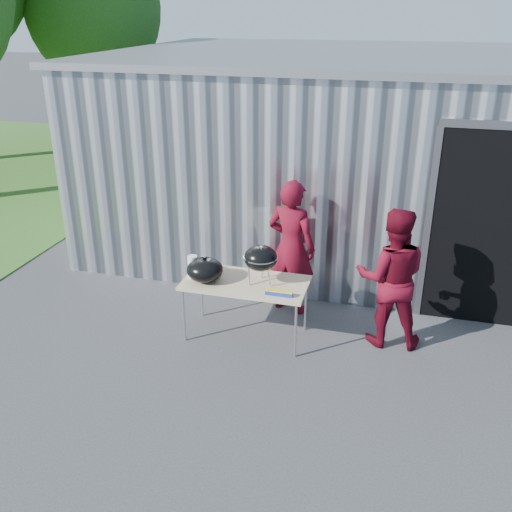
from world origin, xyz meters
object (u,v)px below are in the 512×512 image
(person_cook, at_px, (291,247))
(person_bystander, at_px, (391,278))
(folding_table, at_px, (246,284))
(kettle_grill, at_px, (261,250))

(person_cook, height_order, person_bystander, person_cook)
(folding_table, xyz_separation_m, person_bystander, (1.69, 0.32, 0.15))
(person_bystander, bearing_deg, folding_table, 5.04)
(kettle_grill, xyz_separation_m, person_bystander, (1.51, 0.32, -0.31))
(kettle_grill, relative_size, person_cook, 0.51)
(person_cook, bearing_deg, kettle_grill, 90.76)
(kettle_grill, relative_size, person_bystander, 0.54)
(folding_table, relative_size, person_cook, 0.83)
(folding_table, bearing_deg, person_cook, 64.67)
(kettle_grill, bearing_deg, person_cook, 76.07)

